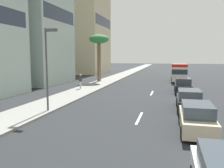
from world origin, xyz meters
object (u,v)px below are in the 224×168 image
Objects in this scene: car_lead at (183,86)px; palm_tree at (99,42)px; minibus_second at (179,72)px; pedestrian_near_lamp at (80,80)px; car_fourth at (197,118)px; street_lamp at (48,59)px; car_fifth at (189,100)px.

palm_tree is (8.56, 12.56, 5.62)m from car_lead.
pedestrian_near_lamp is at bearing 136.08° from minibus_second.
street_lamp reaches higher than car_fourth.
minibus_second is 1.47× the size of car_fifth.
car_lead is 0.72× the size of minibus_second.
car_fourth is 5.44m from car_fifth.
palm_tree is at bearing 35.84° from car_fifth.
pedestrian_near_lamp reaches higher than car_lead.
minibus_second is at bearing -132.17° from pedestrian_near_lamp.
car_lead is at bearing -175.50° from pedestrian_near_lamp.
pedestrian_near_lamp reaches higher than car_fourth.
car_fifth is 0.76× the size of street_lamp.
car_lead is at bearing -39.59° from street_lamp.
car_fifth is at bearing -179.81° from car_lead.
street_lamp is (-3.33, 10.12, 3.16)m from car_fifth.
car_fifth is 0.62× the size of palm_tree.
car_fourth is 2.50× the size of pedestrian_near_lamp.
minibus_second is at bearing 0.39° from car_lead.
car_lead is 1.05× the size of car_fourth.
street_lamp is at bearing 157.50° from minibus_second.
car_fifth is 22.23m from palm_tree.
car_fifth is 14.76m from pedestrian_near_lamp.
street_lamp is (-11.62, -2.08, 2.75)m from pedestrian_near_lamp.
street_lamp is at bearing 108.23° from car_fifth.
car_fifth is at bearing 147.58° from pedestrian_near_lamp.
car_fifth is (-8.87, -0.03, -0.04)m from car_lead.
car_lead is 0.65× the size of palm_tree.
minibus_second reaches higher than car_fourth.
minibus_second reaches higher than car_lead.
street_lamp is at bearing 101.91° from pedestrian_near_lamp.
car_fourth is 0.76× the size of street_lamp.
palm_tree is at bearing 55.73° from car_lead.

